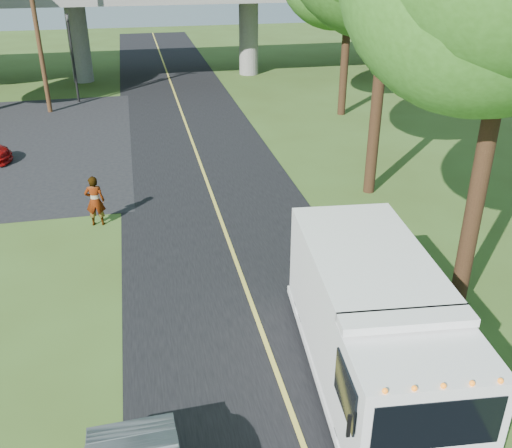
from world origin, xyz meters
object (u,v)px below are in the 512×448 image
object	(u,v)px
pedestrian	(95,201)
utility_pole	(37,30)
traffic_signal	(72,49)
step_van	(373,323)

from	to	relation	value
pedestrian	utility_pole	bearing A→B (deg)	-73.24
traffic_signal	pedestrian	bearing A→B (deg)	-84.53
step_van	pedestrian	xyz separation A→B (m)	(-6.27, 9.49, -0.68)
traffic_signal	utility_pole	bearing A→B (deg)	-126.87
traffic_signal	pedestrian	size ratio (longest dim) A/B	2.85
traffic_signal	step_van	world-z (taller)	traffic_signal
traffic_signal	utility_pole	size ratio (longest dim) A/B	0.58
utility_pole	pedestrian	xyz separation A→B (m)	(3.20, -15.77, -3.68)
step_van	pedestrian	size ratio (longest dim) A/B	3.95
pedestrian	traffic_signal	bearing A→B (deg)	-79.25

